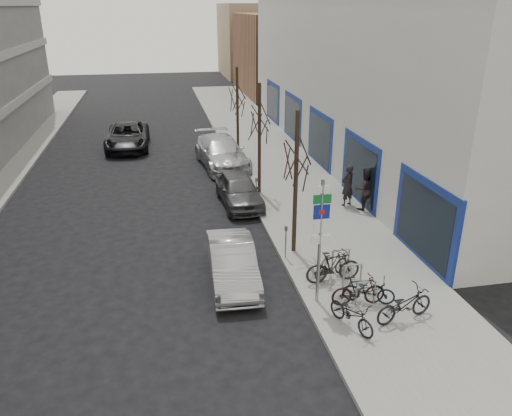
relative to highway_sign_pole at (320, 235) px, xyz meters
name	(u,v)px	position (x,y,z in m)	size (l,w,h in m)	color
ground	(242,313)	(-2.40, 0.01, -2.46)	(120.00, 120.00, 0.00)	black
sidewalk_east	(296,191)	(2.10, 10.01, -2.38)	(5.00, 70.00, 0.15)	slate
commercial_building	(466,71)	(14.60, 16.01, 2.54)	(20.00, 32.00, 10.00)	#B7B7B2
brick_building_far	(299,54)	(10.60, 40.01, 1.54)	(12.00, 14.00, 8.00)	brown
tan_building_far	(272,40)	(11.10, 55.01, 2.04)	(13.00, 12.00, 9.00)	#937A5B
highway_sign_pole	(320,235)	(0.00, 0.00, 0.00)	(0.55, 0.10, 4.20)	gray
bike_rack	(353,273)	(1.40, 0.61, -1.80)	(0.66, 2.26, 0.83)	gray
tree_near	(297,150)	(0.20, 3.51, 1.65)	(1.80, 1.80, 5.50)	black
tree_mid	(259,113)	(0.20, 10.01, 1.65)	(1.80, 1.80, 5.50)	black
tree_far	(237,91)	(0.20, 16.51, 1.65)	(1.80, 1.80, 5.50)	black
meter_front	(286,239)	(-0.25, 3.01, -1.54)	(0.10, 0.08, 1.27)	gray
meter_mid	(256,188)	(-0.25, 8.51, -1.54)	(0.10, 0.08, 1.27)	gray
meter_back	(237,156)	(-0.25, 14.01, -1.54)	(0.10, 0.08, 1.27)	gray
bike_near_left	(352,312)	(0.54, -1.54, -1.78)	(0.52, 1.74, 1.06)	black
bike_near_right	(359,290)	(1.17, -0.47, -1.78)	(0.51, 1.72, 1.05)	black
bike_mid_curb	(369,288)	(1.55, -0.39, -1.81)	(0.49, 1.62, 0.99)	black
bike_mid_inner	(333,266)	(0.87, 1.02, -1.72)	(0.57, 1.93, 1.17)	black
bike_far_curb	(405,302)	(2.19, -1.47, -1.71)	(0.60, 1.97, 1.20)	black
bike_far_inner	(332,265)	(0.93, 1.31, -1.84)	(0.46, 1.54, 0.93)	black
parked_car_front	(232,263)	(-2.38, 1.98, -1.75)	(1.50, 4.31, 1.42)	#9F9FA4
parked_car_mid	(239,190)	(-1.00, 8.96, -1.71)	(1.76, 4.38, 1.49)	#46464A
parked_car_back	(222,152)	(-1.00, 15.10, -1.60)	(2.40, 5.91, 1.72)	#AFB0B5
lane_car	(128,136)	(-6.54, 20.36, -1.66)	(2.66, 5.77, 1.60)	black
pedestrian_near	(348,185)	(3.83, 7.51, -1.33)	(0.71, 0.47, 1.95)	black
pedestrian_far	(364,189)	(4.40, 6.90, -1.31)	(0.73, 0.50, 1.99)	black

